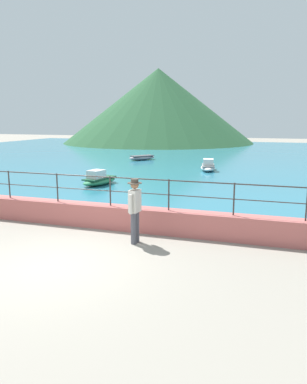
{
  "coord_description": "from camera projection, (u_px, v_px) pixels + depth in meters",
  "views": [
    {
      "loc": [
        4.76,
        -6.92,
        3.3
      ],
      "look_at": [
        1.21,
        3.7,
        1.1
      ],
      "focal_mm": 35.11,
      "sensor_mm": 36.0,
      "label": 1
    }
  ],
  "objects": [
    {
      "name": "promenade_wall",
      "position": [
        111.0,
        217.0,
        11.47
      ],
      "size": [
        20.0,
        0.56,
        0.7
      ],
      "primitive_type": "cube",
      "color": "#BC605B",
      "rests_on": "ground"
    },
    {
      "name": "boat_1",
      "position": [
        142.0,
        157.0,
        29.77
      ],
      "size": [
        2.1,
        2.38,
        0.36
      ],
      "color": "gray",
      "rests_on": "lake_water"
    },
    {
      "name": "ground_plane",
      "position": [
        52.0,
        266.0,
        8.55
      ],
      "size": [
        120.0,
        120.0,
        0.0
      ],
      "primitive_type": "plane",
      "color": "gray"
    },
    {
      "name": "person_walking",
      "position": [
        135.0,
        208.0,
        9.94
      ],
      "size": [
        0.38,
        0.57,
        1.75
      ],
      "color": "#4C4C56",
      "rests_on": "ground"
    },
    {
      "name": "boat_0",
      "position": [
        208.0,
        166.0,
        23.68
      ],
      "size": [
        1.31,
        2.43,
        0.76
      ],
      "color": "white",
      "rests_on": "lake_water"
    },
    {
      "name": "lake_water",
      "position": [
        221.0,
        157.0,
        32.6
      ],
      "size": [
        64.0,
        44.32,
        0.06
      ],
      "primitive_type": "cube",
      "color": "teal",
      "rests_on": "ground"
    },
    {
      "name": "boat_2",
      "position": [
        99.0,
        179.0,
        18.6
      ],
      "size": [
        1.33,
        2.43,
        0.76
      ],
      "color": "#338C59",
      "rests_on": "lake_water"
    },
    {
      "name": "hill_main",
      "position": [
        158.0,
        106.0,
        51.05
      ],
      "size": [
        25.87,
        25.87,
        9.92
      ],
      "primitive_type": "cone",
      "color": "#285633",
      "rests_on": "ground"
    },
    {
      "name": "railing",
      "position": [
        110.0,
        185.0,
        11.28
      ],
      "size": [
        18.44,
        0.04,
        0.9
      ],
      "color": "#383330",
      "rests_on": "promenade_wall"
    }
  ]
}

